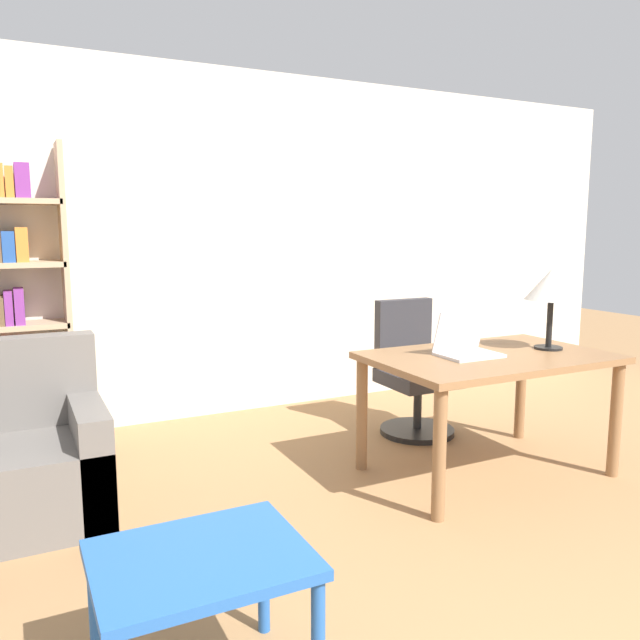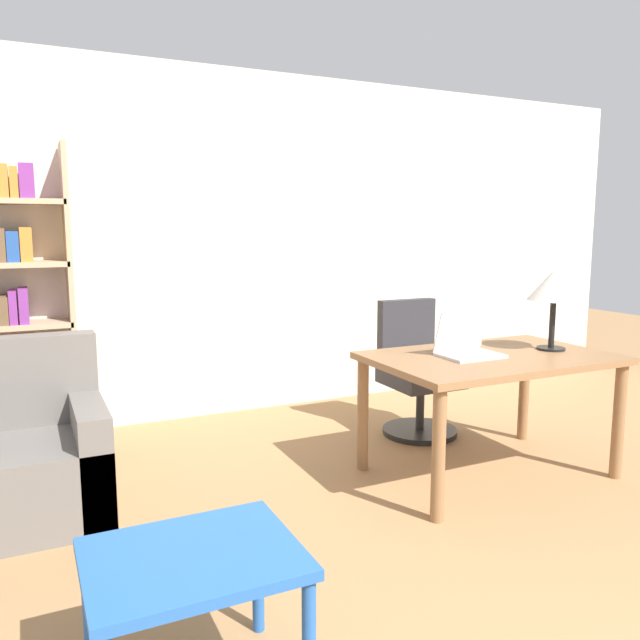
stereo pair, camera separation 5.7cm
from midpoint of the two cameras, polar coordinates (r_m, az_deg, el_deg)
The scene contains 7 objects.
wall_back at distance 5.01m, azimuth -9.06°, elevation 6.74°, with size 8.00×0.06×2.70m.
desk at distance 3.89m, azimuth 14.76°, elevation -4.46°, with size 1.43×0.90×0.74m.
laptop at distance 3.79m, azimuth 12.75°, elevation -2.32°, with size 0.35×0.26×0.26m.
table_lamp at distance 4.09m, azimuth 20.04°, elevation 2.93°, with size 0.32×0.32×0.50m.
office_chair at distance 4.62m, azimuth 8.13°, elevation -4.93°, with size 0.54×0.54×0.97m.
side_table_blue at distance 2.13m, azimuth -11.61°, elevation -21.94°, with size 0.66×0.53×0.49m.
armchair at distance 3.61m, azimuth -25.95°, elevation -11.71°, with size 0.80×0.75×0.91m.
Camera 1 is at (-1.53, -0.23, 1.49)m, focal length 35.00 mm.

